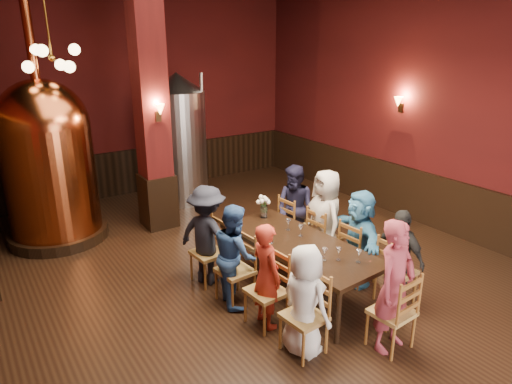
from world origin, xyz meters
TOP-DOWN VIEW (x-y plane):
  - room at (0.00, 0.00)m, footprint 10.00×10.02m
  - wainscot_right at (3.96, 0.00)m, footprint 0.08×9.90m
  - wainscot_back at (0.00, 4.96)m, footprint 7.90×0.08m
  - column at (-0.30, 2.80)m, footprint 0.58×0.58m
  - pendant_cluster at (-1.80, 2.90)m, footprint 0.90×0.90m
  - sconce_wall at (3.90, 0.80)m, footprint 0.20×0.20m
  - sconce_column at (-0.30, 2.50)m, footprint 0.20×0.20m
  - dining_table at (0.40, -0.52)m, footprint 1.17×2.47m
  - chair_0 at (-0.37, -1.58)m, footprint 0.49×0.49m
  - person_0 at (-0.37, -1.58)m, footprint 0.50×0.69m
  - chair_1 at (-0.42, -0.91)m, footprint 0.49×0.49m
  - person_1 at (-0.42, -0.91)m, footprint 0.34×0.51m
  - chair_2 at (-0.47, -0.26)m, footprint 0.49×0.49m
  - person_2 at (-0.47, -0.26)m, footprint 0.51×0.74m
  - chair_3 at (-0.52, 0.41)m, footprint 0.49×0.49m
  - person_3 at (-0.52, 0.41)m, footprint 0.90×1.09m
  - chair_4 at (1.32, -1.46)m, footprint 0.49×0.49m
  - person_4 at (1.32, -1.46)m, footprint 0.34×0.79m
  - chair_5 at (1.27, -0.79)m, footprint 0.49×0.49m
  - person_5 at (1.27, -0.79)m, footprint 0.77×1.37m
  - chair_6 at (1.23, -0.13)m, footprint 0.49×0.49m
  - person_6 at (1.23, -0.13)m, footprint 0.64×0.84m
  - chair_7 at (1.18, 0.53)m, footprint 0.49×0.49m
  - person_7 at (1.18, 0.53)m, footprint 0.59×0.79m
  - chair_8 at (0.51, -2.07)m, footprint 0.49×0.49m
  - person_8 at (0.51, -2.07)m, footprint 0.62×0.46m
  - copper_kettle at (-2.02, 3.23)m, footprint 1.84×1.84m
  - steel_vessel at (0.68, 3.85)m, footprint 1.39×1.39m
  - rose_vase at (0.51, 0.49)m, footprint 0.21×0.21m
  - wine_glass_0 at (0.54, -0.38)m, footprint 0.07×0.07m
  - wine_glass_1 at (0.14, -1.25)m, footprint 0.07×0.07m
  - wine_glass_2 at (0.08, -0.33)m, footprint 0.07×0.07m
  - wine_glass_3 at (0.33, -1.12)m, footprint 0.07×0.07m
  - wine_glass_4 at (0.53, -0.11)m, footprint 0.07×0.07m
  - wine_glass_5 at (0.64, -1.39)m, footprint 0.07×0.07m
  - wine_glass_6 at (0.48, -1.21)m, footprint 0.07×0.07m

SIDE VIEW (x-z plane):
  - chair_0 at x=-0.37m, z-range 0.00..0.92m
  - chair_1 at x=-0.42m, z-range 0.00..0.92m
  - chair_2 at x=-0.47m, z-range 0.00..0.92m
  - chair_3 at x=-0.52m, z-range 0.00..0.92m
  - chair_4 at x=1.32m, z-range 0.00..0.92m
  - chair_5 at x=1.27m, z-range 0.00..0.92m
  - chair_6 at x=1.23m, z-range 0.00..0.92m
  - chair_7 at x=1.18m, z-range 0.00..0.92m
  - chair_8 at x=0.51m, z-range 0.00..0.92m
  - wainscot_right at x=3.96m, z-range 0.00..1.00m
  - wainscot_back at x=0.00m, z-range 0.00..1.00m
  - person_0 at x=-0.37m, z-range 0.00..1.32m
  - person_4 at x=1.32m, z-range 0.00..1.33m
  - person_1 at x=-0.42m, z-range 0.00..1.35m
  - dining_table at x=0.40m, z-range 0.31..1.06m
  - person_2 at x=-0.47m, z-range 0.00..1.39m
  - person_5 at x=1.27m, z-range 0.00..1.41m
  - person_7 at x=1.18m, z-range 0.00..1.46m
  - person_3 at x=-0.52m, z-range 0.00..1.47m
  - person_6 at x=1.23m, z-range 0.00..1.55m
  - person_8 at x=0.51m, z-range 0.00..1.57m
  - wine_glass_0 at x=0.54m, z-range 0.75..0.92m
  - wine_glass_1 at x=0.14m, z-range 0.75..0.92m
  - wine_glass_2 at x=0.08m, z-range 0.75..0.92m
  - wine_glass_3 at x=0.33m, z-range 0.75..0.92m
  - wine_glass_4 at x=0.53m, z-range 0.75..0.92m
  - wine_glass_5 at x=0.64m, z-range 0.75..0.92m
  - wine_glass_6 at x=0.48m, z-range 0.75..0.92m
  - rose_vase at x=0.51m, z-range 0.81..1.17m
  - steel_vessel at x=0.68m, z-range 0.00..2.73m
  - copper_kettle at x=-2.02m, z-range -0.53..3.41m
  - sconce_wall at x=3.90m, z-range 2.02..2.38m
  - sconce_column at x=-0.30m, z-range 2.02..2.38m
  - room at x=0.00m, z-range 0.00..4.50m
  - column at x=-0.30m, z-range 0.00..4.50m
  - pendant_cluster at x=-1.80m, z-range 2.25..3.95m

